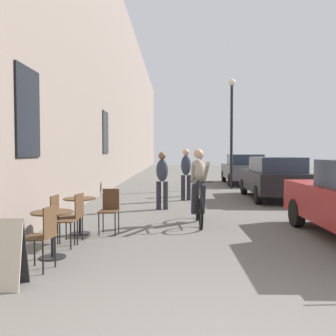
{
  "coord_description": "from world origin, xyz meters",
  "views": [
    {
      "loc": [
        -0.42,
        -2.56,
        1.63
      ],
      "look_at": [
        -0.68,
        13.76,
        0.93
      ],
      "focal_mm": 39.1,
      "sensor_mm": 36.0,
      "label": 1
    }
  ],
  "objects": [
    {
      "name": "cafe_chair_near_toward_street",
      "position": [
        -2.37,
        3.65,
        0.52
      ],
      "size": [
        0.41,
        0.41,
        0.89
      ],
      "color": "black",
      "rests_on": "ground_plane"
    },
    {
      "name": "building_facade_left",
      "position": [
        -3.45,
        14.0,
        5.02
      ],
      "size": [
        0.54,
        68.0,
        10.04
      ],
      "color": "gray",
      "rests_on": "ground_plane"
    },
    {
      "name": "pedestrian_near",
      "position": [
        -0.75,
        7.83,
        0.92
      ],
      "size": [
        0.35,
        0.25,
        1.64
      ],
      "color": "#26262D",
      "rests_on": "ground_plane"
    },
    {
      "name": "pedestrian_mid",
      "position": [
        -0.01,
        9.82,
        0.98
      ],
      "size": [
        0.38,
        0.3,
        1.74
      ],
      "color": "#26262D",
      "rests_on": "ground_plane"
    },
    {
      "name": "cafe_table_mid",
      "position": [
        -2.29,
        4.65,
        0.52
      ],
      "size": [
        0.64,
        0.64,
        0.72
      ],
      "color": "black",
      "rests_on": "ground_plane"
    },
    {
      "name": "parked_car_third",
      "position": [
        3.15,
        16.26,
        0.79
      ],
      "size": [
        1.89,
        4.33,
        1.53
      ],
      "color": "#595960",
      "rests_on": "ground_plane"
    },
    {
      "name": "cyclist_on_bicycle",
      "position": [
        0.15,
        5.81,
        0.81
      ],
      "size": [
        0.52,
        1.76,
        1.74
      ],
      "color": "black",
      "rests_on": "ground_plane"
    },
    {
      "name": "street_lamp",
      "position": [
        2.15,
        13.83,
        3.11
      ],
      "size": [
        0.32,
        0.32,
        4.9
      ],
      "color": "black",
      "rests_on": "ground_plane"
    },
    {
      "name": "cafe_chair_mid_toward_street",
      "position": [
        -2.22,
        3.96,
        0.52
      ],
      "size": [
        0.44,
        0.44,
        0.89
      ],
      "color": "black",
      "rests_on": "ground_plane"
    },
    {
      "name": "cafe_chair_near_toward_wall",
      "position": [
        -2.22,
        2.4,
        0.52
      ],
      "size": [
        0.44,
        0.44,
        0.89
      ],
      "color": "black",
      "rests_on": "ground_plane"
    },
    {
      "name": "parked_car_second",
      "position": [
        3.05,
        10.16,
        0.76
      ],
      "size": [
        1.84,
        4.18,
        1.47
      ],
      "color": "black",
      "rests_on": "ground_plane"
    },
    {
      "name": "cafe_chair_mid_toward_wall",
      "position": [
        -1.71,
        4.73,
        0.52
      ],
      "size": [
        0.4,
        0.4,
        0.89
      ],
      "color": "black",
      "rests_on": "ground_plane"
    },
    {
      "name": "sandwich_board_sign",
      "position": [
        -2.5,
        1.76,
        0.42
      ],
      "size": [
        0.56,
        0.39,
        0.84
      ],
      "color": "black",
      "rests_on": "ground_plane"
    },
    {
      "name": "pedestrian_far",
      "position": [
        0.59,
        11.22,
        0.92
      ],
      "size": [
        0.35,
        0.25,
        1.64
      ],
      "color": "#26262D",
      "rests_on": "ground_plane"
    },
    {
      "name": "cafe_table_near",
      "position": [
        -2.29,
        3.0,
        0.52
      ],
      "size": [
        0.64,
        0.64,
        0.72
      ],
      "color": "black",
      "rests_on": "ground_plane"
    }
  ]
}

